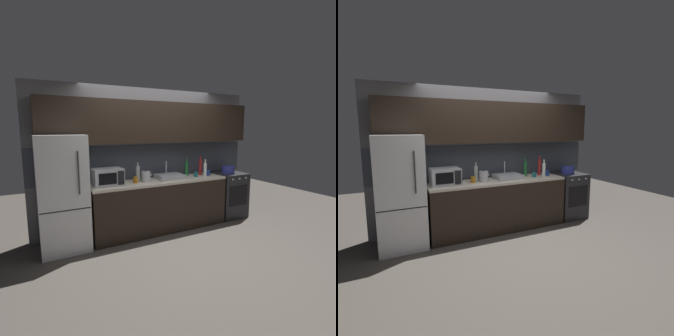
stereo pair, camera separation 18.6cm
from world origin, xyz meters
TOP-DOWN VIEW (x-y plane):
  - ground_plane at (0.00, 0.00)m, footprint 10.00×10.00m
  - back_wall at (0.00, 1.20)m, footprint 4.18×0.44m
  - counter_run at (0.00, 0.90)m, footprint 2.44×0.60m
  - refrigerator at (-1.60, 0.90)m, footprint 0.68×0.69m
  - oven_range at (1.56, 0.90)m, footprint 0.60×0.62m
  - microwave at (-0.92, 0.92)m, footprint 0.46×0.35m
  - sink_basin at (0.21, 0.93)m, footprint 0.48×0.38m
  - kettle at (-0.27, 0.88)m, footprint 0.18×0.15m
  - wine_bottle_white at (0.89, 0.80)m, footprint 0.06×0.06m
  - wine_bottle_red at (0.92, 1.00)m, footprint 0.06×0.06m
  - wine_bottle_clear at (-0.34, 1.09)m, footprint 0.07×0.07m
  - wine_bottle_green at (0.62, 1.03)m, footprint 0.06×0.06m
  - mug_teal at (0.72, 0.86)m, footprint 0.07×0.07m
  - mug_blue at (1.02, 0.88)m, footprint 0.08×0.08m
  - mug_amber at (-0.47, 0.86)m, footprint 0.08×0.08m
  - cooking_pot at (1.53, 0.90)m, footprint 0.26×0.26m

SIDE VIEW (x-z plane):
  - ground_plane at x=0.00m, z-range 0.00..0.00m
  - counter_run at x=0.00m, z-range 0.00..0.90m
  - oven_range at x=1.56m, z-range 0.00..0.90m
  - refrigerator at x=-1.60m, z-range 0.00..1.71m
  - sink_basin at x=0.21m, z-range 0.79..1.09m
  - mug_teal at x=0.72m, z-range 0.90..0.99m
  - mug_blue at x=1.02m, z-range 0.90..1.00m
  - mug_amber at x=-0.47m, z-range 0.90..1.00m
  - cooking_pot at x=1.53m, z-range 0.90..1.04m
  - kettle at x=-0.27m, z-range 0.89..1.09m
  - wine_bottle_clear at x=-0.34m, z-range 0.87..1.18m
  - wine_bottle_white at x=0.89m, z-range 0.87..1.20m
  - microwave at x=-0.92m, z-range 0.90..1.17m
  - wine_bottle_green at x=0.62m, z-range 0.87..1.22m
  - wine_bottle_red at x=0.92m, z-range 0.87..1.24m
  - back_wall at x=0.00m, z-range 0.30..2.80m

